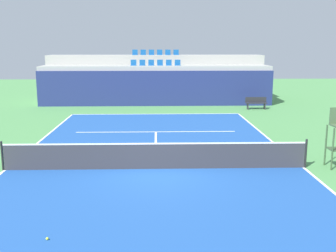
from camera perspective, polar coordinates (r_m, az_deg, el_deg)
ground_plane at (r=14.77m, az=-1.75°, el=-6.11°), size 80.00×80.00×0.00m
court_surface at (r=14.77m, az=-1.75°, el=-6.09°), size 11.00×24.00×0.01m
baseline_far at (r=26.41m, az=-1.74°, el=1.71°), size 11.00×0.10×0.00m
sideline_left at (r=15.75m, az=-22.10°, el=-5.80°), size 0.10×24.00×0.00m
sideline_right at (r=15.73m, az=18.62°, el=-5.58°), size 0.10×24.00×0.00m
service_line_far at (r=20.96m, az=-1.74°, el=-0.83°), size 8.26×0.10×0.00m
centre_service_line at (r=17.85m, az=-1.74°, el=-2.99°), size 0.10×6.40×0.00m
back_wall at (r=29.93m, az=-1.75°, el=5.33°), size 17.40×0.30×2.59m
stands_tier_lower at (r=31.25m, az=-1.75°, el=5.88°), size 17.40×2.40×2.91m
stands_tier_upper at (r=33.61m, az=-1.75°, el=6.90°), size 17.40×2.40×3.65m
seating_row_lower at (r=31.24m, az=-1.77°, el=8.79°), size 3.83×0.44×0.44m
seating_row_upper at (r=33.61m, az=-1.77°, el=10.23°), size 3.83×0.44×0.44m
tennis_net at (r=14.63m, az=-1.76°, el=-4.21°), size 11.08×0.08×1.07m
player_bench at (r=29.08m, az=12.36°, el=3.33°), size 1.50×0.40×0.85m
tennis_ball_0 at (r=10.06m, az=-16.73°, el=-15.02°), size 0.07×0.07×0.07m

